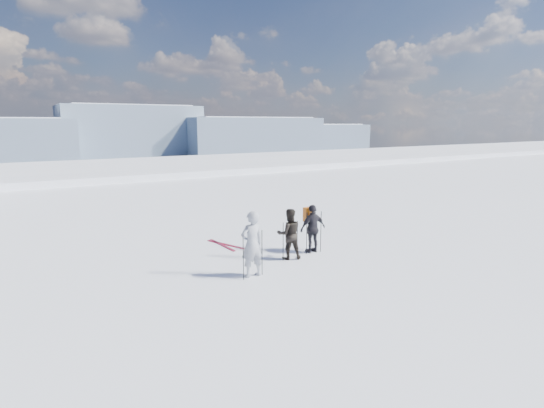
# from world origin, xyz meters

# --- Properties ---
(lake_basin) EXTENTS (820.00, 820.00, 71.62)m
(lake_basin) POSITION_xyz_m (0.00, 30.00, -6.50)
(lake_basin) COLOR white
(lake_basin) RESTS_ON ground
(far_mountain_range) EXTENTS (770.00, 110.00, 53.00)m
(far_mountain_range) POSITION_xyz_m (29.60, 454.78, -7.19)
(far_mountain_range) COLOR slate
(far_mountain_range) RESTS_ON ground
(skier_grey) EXTENTS (0.68, 0.47, 1.83)m
(skier_grey) POSITION_xyz_m (-4.10, 1.24, 0.91)
(skier_grey) COLOR #9A9DA8
(skier_grey) RESTS_ON ground
(skier_dark) EXTENTS (0.92, 0.82, 1.58)m
(skier_dark) POSITION_xyz_m (-2.38, 2.01, 0.79)
(skier_dark) COLOR black
(skier_dark) RESTS_ON ground
(skier_pack) EXTENTS (0.94, 0.42, 1.58)m
(skier_pack) POSITION_xyz_m (-1.36, 2.17, 0.79)
(skier_pack) COLOR black
(skier_pack) RESTS_ON ground
(backpack) EXTENTS (0.34, 0.20, 0.47)m
(backpack) POSITION_xyz_m (-1.35, 2.42, 1.81)
(backpack) COLOR #C55D12
(backpack) RESTS_ON skier_pack
(ski_poles) EXTENTS (3.34, 1.02, 1.36)m
(ski_poles) POSITION_xyz_m (-2.59, 1.75, 0.64)
(ski_poles) COLOR black
(ski_poles) RESTS_ON ground
(skis_loose) EXTENTS (0.72, 1.70, 0.03)m
(skis_loose) POSITION_xyz_m (-3.49, 4.40, 0.01)
(skis_loose) COLOR black
(skis_loose) RESTS_ON ground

